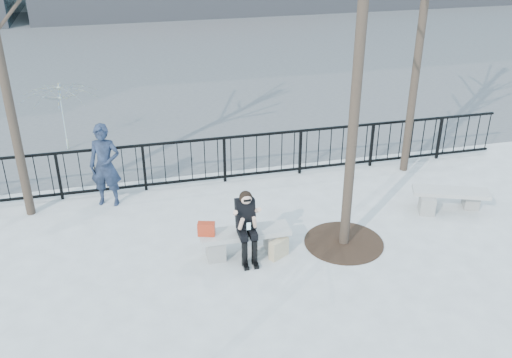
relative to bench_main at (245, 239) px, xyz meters
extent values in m
plane|color=#9B9B96|center=(0.00, 0.00, -0.30)|extent=(120.00, 120.00, 0.00)
cube|color=#474747|center=(0.00, 15.00, -0.30)|extent=(60.00, 23.00, 0.01)
cube|color=black|center=(0.00, 3.00, 0.78)|extent=(14.00, 0.05, 0.05)
cube|color=black|center=(0.00, 3.00, -0.18)|extent=(14.00, 0.05, 0.05)
cylinder|color=black|center=(1.90, -0.10, 3.45)|extent=(0.18, 0.18, 7.50)
cylinder|color=black|center=(-4.00, 2.50, 2.95)|extent=(0.18, 0.18, 6.50)
cylinder|color=black|center=(4.50, 2.60, 3.20)|extent=(0.18, 0.18, 7.00)
cylinder|color=black|center=(1.90, -0.10, -0.29)|extent=(1.50, 1.50, 0.02)
cube|color=slate|center=(-0.55, 0.00, -0.10)|extent=(0.32, 0.38, 0.40)
cube|color=slate|center=(0.55, 0.00, -0.10)|extent=(0.32, 0.38, 0.40)
cube|color=gray|center=(0.00, 0.00, 0.14)|extent=(1.65, 0.46, 0.09)
cube|color=slate|center=(4.00, 0.58, -0.11)|extent=(0.30, 0.36, 0.37)
cube|color=slate|center=(5.03, 0.58, -0.11)|extent=(0.30, 0.36, 0.37)
cube|color=gray|center=(4.51, 0.58, 0.12)|extent=(1.54, 0.43, 0.08)
cube|color=#A82C14|center=(-0.70, 0.02, 0.31)|extent=(0.33, 0.22, 0.25)
cube|color=beige|center=(0.57, -0.26, -0.12)|extent=(0.40, 0.31, 0.36)
imported|color=black|center=(-2.40, 2.55, 0.60)|extent=(0.75, 0.60, 1.80)
imported|color=yellow|center=(-3.41, 5.71, 0.59)|extent=(2.19, 2.22, 1.79)
camera|label=1|loc=(-1.89, -8.59, 5.63)|focal=40.00mm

